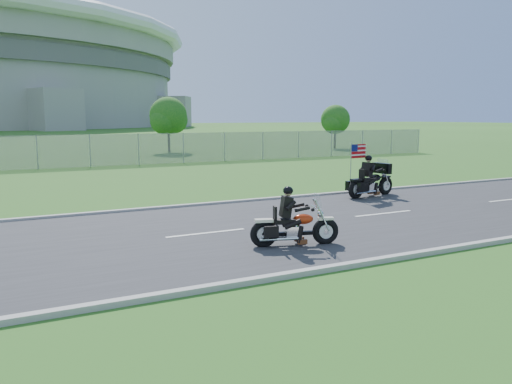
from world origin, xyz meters
name	(u,v)px	position (x,y,z in m)	size (l,w,h in m)	color
ground	(273,227)	(0.00, 0.00, 0.00)	(420.00, 420.00, 0.00)	#284F18
road	(273,227)	(0.00, 0.00, 0.02)	(120.00, 8.00, 0.04)	#28282B
curb_north	(218,203)	(0.00, 4.05, 0.05)	(120.00, 0.18, 0.12)	#9E9B93
curb_south	(364,263)	(0.00, -4.05, 0.05)	(120.00, 0.18, 0.12)	#9E9B93
fence	(37,152)	(-5.00, 20.00, 1.00)	(60.00, 0.03, 2.00)	gray
tree_fence_near	(169,118)	(6.04, 30.04, 2.97)	(3.52, 3.28, 4.75)	#382316
tree_fence_far	(335,121)	(22.04, 28.03, 2.64)	(3.08, 2.87, 4.20)	#382316
motorcycle_lead	(294,227)	(-0.56, -2.08, 0.47)	(2.14, 0.93, 1.47)	black
motorcycle_follow	(371,183)	(5.89, 2.94, 0.56)	(2.44, 0.96, 2.04)	black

